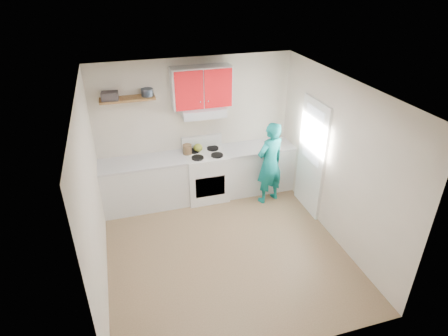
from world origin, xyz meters
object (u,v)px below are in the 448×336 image
object	(u,v)px
stove	(206,175)
crock	(187,150)
person	(270,163)
kettle	(198,148)
tin	(147,92)

from	to	relation	value
stove	crock	distance (m)	0.63
stove	person	world-z (taller)	person
stove	kettle	size ratio (longest dim) A/B	5.32
crock	person	size ratio (longest dim) A/B	0.13
stove	tin	world-z (taller)	tin
crock	kettle	bearing A→B (deg)	12.46
tin	stove	bearing A→B (deg)	-11.23
stove	kettle	distance (m)	0.56
stove	kettle	world-z (taller)	kettle
crock	stove	bearing A→B (deg)	-15.94
tin	crock	bearing A→B (deg)	-8.73
kettle	tin	bearing A→B (deg)	171.99
kettle	stove	bearing A→B (deg)	-56.79
stove	tin	bearing A→B (deg)	168.77
kettle	person	xyz separation A→B (m)	(1.19, -0.59, -0.21)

